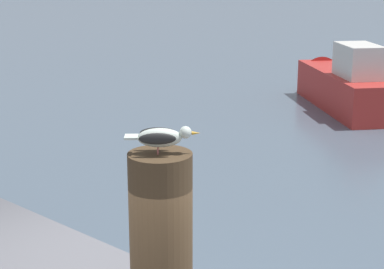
% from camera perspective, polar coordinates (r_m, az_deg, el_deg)
% --- Properties ---
extents(mooring_post, '(0.34, 0.34, 0.96)m').
position_cam_1_polar(mooring_post, '(3.51, -2.75, -9.17)').
color(mooring_post, '#4C3823').
rests_on(mooring_post, harbor_quay).
extents(seagull, '(0.32, 0.30, 0.14)m').
position_cam_1_polar(seagull, '(3.32, -2.76, -0.20)').
color(seagull, '#C66660').
rests_on(seagull, mooring_post).
extents(boat_red, '(4.41, 3.96, 1.71)m').
position_cam_1_polar(boat_red, '(16.71, 12.93, 4.42)').
color(boat_red, '#B72D28').
rests_on(boat_red, ground_plane).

